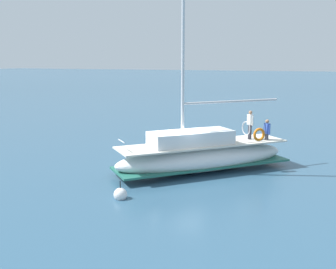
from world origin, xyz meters
TOP-DOWN VIEW (x-y plane):
  - ground_plane at (0.00, 0.00)m, footprint 400.00×400.00m
  - main_sailboat at (0.60, -0.91)m, footprint 8.67×8.29m
  - mooring_buoy at (-4.87, 0.82)m, footprint 0.58×0.58m

SIDE VIEW (x-z plane):
  - ground_plane at x=0.00m, z-range 0.00..0.00m
  - mooring_buoy at x=-4.87m, z-range -0.27..0.62m
  - main_sailboat at x=0.60m, z-range -6.19..8.03m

